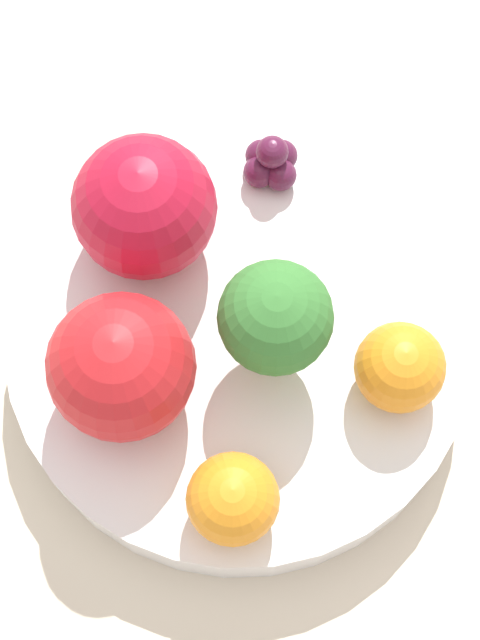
% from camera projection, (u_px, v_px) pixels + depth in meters
% --- Properties ---
extents(ground_plane, '(6.00, 6.00, 0.00)m').
position_uv_depth(ground_plane, '(240.00, 364.00, 0.53)').
color(ground_plane, gray).
extents(table_surface, '(1.20, 1.20, 0.02)m').
position_uv_depth(table_surface, '(240.00, 358.00, 0.52)').
color(table_surface, beige).
rests_on(table_surface, ground_plane).
extents(bowl, '(0.21, 0.21, 0.03)m').
position_uv_depth(bowl, '(240.00, 340.00, 0.49)').
color(bowl, white).
rests_on(bowl, table_surface).
extents(broccoli, '(0.05, 0.05, 0.07)m').
position_uv_depth(broccoli, '(275.00, 319.00, 0.44)').
color(broccoli, '#8CB76B').
rests_on(broccoli, bowl).
extents(apple_red, '(0.06, 0.06, 0.06)m').
position_uv_depth(apple_red, '(125.00, 374.00, 0.44)').
color(apple_red, red).
rests_on(apple_red, bowl).
extents(apple_green, '(0.06, 0.06, 0.06)m').
position_uv_depth(apple_green, '(144.00, 207.00, 0.46)').
color(apple_green, '#B7142D').
rests_on(apple_green, bowl).
extents(orange_front, '(0.04, 0.04, 0.04)m').
position_uv_depth(orange_front, '(233.00, 499.00, 0.43)').
color(orange_front, orange).
rests_on(orange_front, bowl).
extents(orange_back, '(0.04, 0.04, 0.04)m').
position_uv_depth(orange_back, '(400.00, 367.00, 0.45)').
color(orange_back, orange).
rests_on(orange_back, bowl).
extents(grape_cluster, '(0.03, 0.03, 0.03)m').
position_uv_depth(grape_cluster, '(271.00, 162.00, 0.49)').
color(grape_cluster, '#511938').
rests_on(grape_cluster, bowl).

